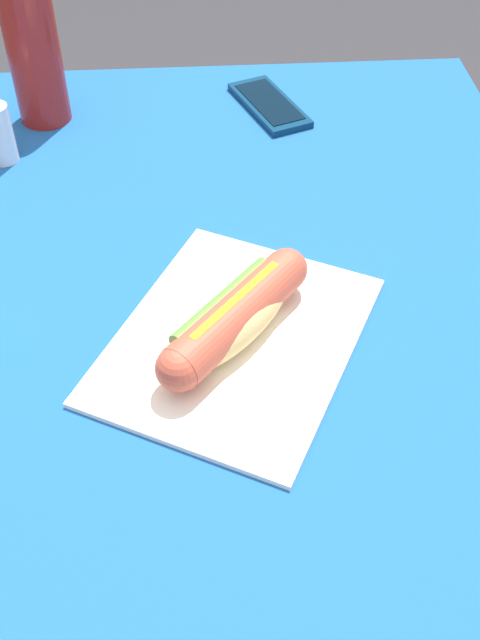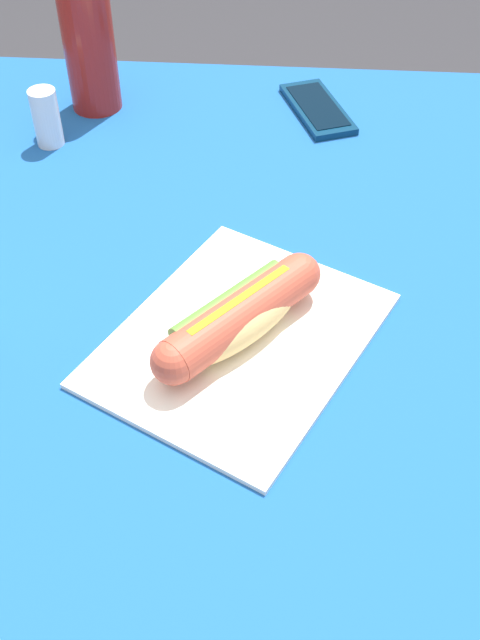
{
  "view_description": "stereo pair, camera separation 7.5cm",
  "coord_description": "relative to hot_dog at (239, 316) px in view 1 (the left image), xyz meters",
  "views": [
    {
      "loc": [
        -0.51,
        0.0,
        1.29
      ],
      "look_at": [
        0.02,
        -0.03,
        0.76
      ],
      "focal_mm": 43.02,
      "sensor_mm": 36.0,
      "label": 1
    },
    {
      "loc": [
        -0.51,
        -0.07,
        1.29
      ],
      "look_at": [
        0.02,
        -0.03,
        0.76
      ],
      "focal_mm": 43.02,
      "sensor_mm": 36.0,
      "label": 2
    }
  ],
  "objects": [
    {
      "name": "soda_bottle",
      "position": [
        0.45,
        0.24,
        0.08
      ],
      "size": [
        0.07,
        0.07,
        0.26
      ],
      "color": "maroon",
      "rests_on": "dining_table"
    },
    {
      "name": "cell_phone",
      "position": [
        0.46,
        -0.08,
        -0.03
      ],
      "size": [
        0.16,
        0.11,
        0.01
      ],
      "color": "#0A2D4C",
      "rests_on": "dining_table"
    },
    {
      "name": "salt_shaker",
      "position": [
        0.35,
        0.28,
        0.0
      ],
      "size": [
        0.04,
        0.04,
        0.08
      ],
      "primitive_type": "cylinder",
      "color": "silver",
      "rests_on": "dining_table"
    },
    {
      "name": "paper_wrapper",
      "position": [
        -0.0,
        -0.0,
        -0.03
      ],
      "size": [
        0.36,
        0.33,
        0.01
      ],
      "primitive_type": "cube",
      "rotation": [
        0.0,
        0.0,
        -0.48
      ],
      "color": "white",
      "rests_on": "dining_table"
    },
    {
      "name": "hot_dog",
      "position": [
        0.0,
        0.0,
        0.0
      ],
      "size": [
        0.17,
        0.16,
        0.05
      ],
      "color": "#E5BC75",
      "rests_on": "paper_wrapper"
    },
    {
      "name": "dining_table",
      "position": [
        -0.02,
        0.03,
        -0.16
      ],
      "size": [
        1.22,
        0.85,
        0.73
      ],
      "color": "brown",
      "rests_on": "ground"
    }
  ]
}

